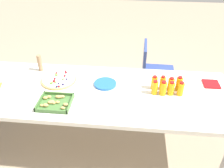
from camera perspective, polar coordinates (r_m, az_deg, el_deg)
The scene contains 16 objects.
ground_plane at distance 2.69m, azimuth -3.37°, elevation -14.24°, with size 12.00×12.00×0.00m, color tan.
party_table at distance 2.23m, azimuth -3.93°, elevation -2.74°, with size 2.53×0.89×0.72m.
chair_near_left at distance 3.00m, azimuth 9.90°, elevation 3.51°, with size 0.41×0.41×0.83m.
juice_bottle_0 at distance 2.24m, azimuth 15.89°, elevation -0.01°, with size 0.06×0.06×0.15m.
juice_bottle_1 at distance 2.23m, azimuth 14.04°, elevation -0.07°, with size 0.06×0.06×0.13m.
juice_bottle_2 at distance 2.22m, azimuth 12.10°, elevation 0.21°, with size 0.05×0.05×0.14m.
juice_bottle_3 at distance 2.22m, azimuth 10.17°, elevation 0.31°, with size 0.06×0.06×0.14m.
juice_bottle_4 at distance 2.19m, azimuth 16.26°, elevation -1.15°, with size 0.06×0.06×0.14m.
juice_bottle_5 at distance 2.18m, azimuth 14.11°, elevation -1.05°, with size 0.06×0.06×0.13m.
juice_bottle_6 at distance 2.16m, azimuth 12.25°, elevation -1.02°, with size 0.06×0.06×0.14m.
juice_bottle_7 at distance 2.15m, azimuth 10.32°, elevation -0.87°, with size 0.05×0.05×0.14m.
fruit_pizza at distance 2.38m, azimuth -12.75°, elevation 1.05°, with size 0.34×0.34×0.05m.
snack_tray at distance 2.09m, azimuth -13.63°, elevation -4.34°, with size 0.28×0.25×0.04m.
plate_stack at distance 2.27m, azimuth -1.66°, elevation 0.06°, with size 0.22×0.22×0.02m.
napkin_stack at distance 2.46m, azimuth 22.86°, elevation -0.00°, with size 0.15×0.15×0.01m, color red.
cardboard_tube at distance 2.57m, azimuth -17.05°, elevation 4.87°, with size 0.04×0.04×0.18m, color #9E7A56.
Camera 1 is at (-0.33, 1.76, 2.00)m, focal length 37.82 mm.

